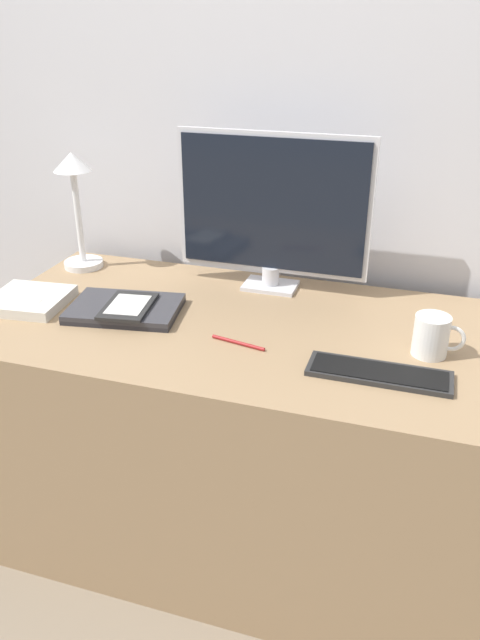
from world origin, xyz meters
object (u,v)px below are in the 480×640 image
object	(u,v)px
ereader	(128,306)
monitor	(272,210)
pen	(240,343)
notebook	(29,300)
coffee_mug	(432,336)
desk_lamp	(76,196)
keyboard	(379,373)
laptop	(125,309)

from	to	relation	value
ereader	monitor	bearing A→B (deg)	44.53
pen	notebook	bearing A→B (deg)	175.92
ereader	coffee_mug	bearing A→B (deg)	1.96
monitor	desk_lamp	world-z (taller)	monitor
notebook	pen	size ratio (longest dim) A/B	1.54
keyboard	laptop	distance (m)	0.72
keyboard	coffee_mug	xyz separation A→B (m)	(0.11, 0.14, 0.04)
laptop	desk_lamp	distance (m)	0.46
laptop	desk_lamp	xyz separation A→B (m)	(-0.29, 0.28, 0.22)
laptop	ereader	distance (m)	0.03
desk_lamp	pen	distance (m)	0.78
monitor	ereader	bearing A→B (deg)	-135.47
monitor	ereader	distance (m)	0.49
notebook	pen	xyz separation A→B (m)	(0.64, -0.05, -0.01)
laptop	pen	size ratio (longest dim) A/B	2.21
ereader	notebook	size ratio (longest dim) A/B	0.87
ereader	notebook	xyz separation A→B (m)	(-0.30, -0.02, -0.02)
ereader	desk_lamp	bearing A→B (deg)	136.60
keyboard	pen	xyz separation A→B (m)	(-0.35, 0.05, -0.00)
monitor	laptop	distance (m)	0.50
laptop	desk_lamp	world-z (taller)	desk_lamp
desk_lamp	monitor	bearing A→B (deg)	1.74
keyboard	notebook	size ratio (longest dim) A/B	1.45
desk_lamp	coffee_mug	xyz separation A→B (m)	(1.10, -0.27, -0.18)
desk_lamp	coffee_mug	bearing A→B (deg)	-13.55
laptop	notebook	distance (m)	0.29
ereader	coffee_mug	xyz separation A→B (m)	(0.79, 0.03, 0.02)
monitor	laptop	world-z (taller)	monitor
coffee_mug	laptop	bearing A→B (deg)	-179.15
desk_lamp	pen	bearing A→B (deg)	-28.84
keyboard	laptop	xyz separation A→B (m)	(-0.71, 0.13, 0.01)
coffee_mug	pen	xyz separation A→B (m)	(-0.45, -0.09, -0.05)
monitor	keyboard	world-z (taller)	monitor
laptop	pen	bearing A→B (deg)	-12.54
laptop	coffee_mug	xyz separation A→B (m)	(0.81, 0.01, 0.04)
monitor	pen	distance (m)	0.44
keyboard	notebook	xyz separation A→B (m)	(-0.99, 0.09, 0.01)
monitor	ereader	size ratio (longest dim) A/B	2.88
coffee_mug	pen	size ratio (longest dim) A/B	0.84
laptop	notebook	xyz separation A→B (m)	(-0.28, -0.03, 0.00)
keyboard	pen	size ratio (longest dim) A/B	2.23
ereader	desk_lamp	world-z (taller)	desk_lamp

